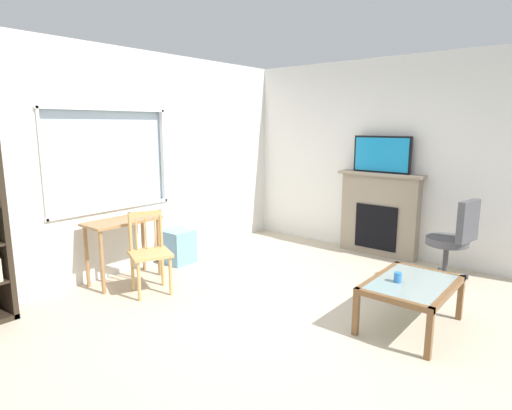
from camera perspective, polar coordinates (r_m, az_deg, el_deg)
name	(u,v)px	position (r m, az deg, el deg)	size (l,w,h in m)	color
ground	(286,321)	(4.18, 4.10, -15.40)	(6.28, 5.87, 0.02)	beige
wall_back_with_window	(133,163)	(5.57, -16.38, 5.55)	(5.28, 0.15, 2.75)	silver
wall_right	(401,159)	(6.18, 19.09, 5.93)	(0.12, 5.07, 2.75)	silver
desk_under_window	(123,231)	(5.17, -17.62, -3.44)	(0.86, 0.42, 0.75)	#A37547
wooden_chair	(149,252)	(4.79, -14.26, -6.18)	(0.54, 0.53, 0.90)	tan
plastic_drawer_unit	(178,246)	(5.79, -10.60, -5.52)	(0.35, 0.40, 0.45)	#72ADDB
fireplace	(379,214)	(6.22, 16.36, -1.16)	(0.26, 1.20, 1.18)	gray
tv	(382,154)	(6.09, 16.71, 6.59)	(0.06, 0.81, 0.51)	black
office_chair	(455,236)	(5.44, 25.36, -3.88)	(0.58, 0.60, 1.00)	#4C4C51
coffee_table	(411,288)	(4.14, 20.34, -10.53)	(0.96, 0.68, 0.44)	#8C9E99
sippy_cup	(398,277)	(4.06, 18.67, -9.26)	(0.07, 0.07, 0.09)	#337FD6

